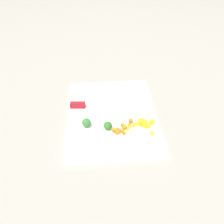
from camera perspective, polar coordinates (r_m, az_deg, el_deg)
name	(u,v)px	position (r m, az deg, el deg)	size (l,w,h in m)	color
ground_plane	(112,116)	(0.93, 0.00, -1.03)	(4.00, 4.00, 0.00)	gray
cutting_board	(112,115)	(0.92, 0.00, -0.75)	(0.44, 0.34, 0.01)	white
prep_bowl	(138,138)	(0.81, 6.17, -6.12)	(0.07, 0.07, 0.04)	white
chef_knife	(93,106)	(0.95, -4.44, 1.49)	(0.05, 0.30, 0.02)	silver
carrot_dice_0	(131,121)	(0.88, 4.42, -2.15)	(0.02, 0.01, 0.01)	orange
carrot_dice_1	(118,130)	(0.85, 1.39, -4.23)	(0.01, 0.01, 0.01)	orange
carrot_dice_2	(131,130)	(0.85, 4.50, -4.16)	(0.01, 0.01, 0.01)	orange
carrot_dice_3	(113,130)	(0.85, 0.16, -4.33)	(0.01, 0.01, 0.01)	orange
carrot_dice_4	(130,127)	(0.86, 4.16, -3.53)	(0.01, 0.02, 0.01)	orange
carrot_dice_5	(122,125)	(0.87, 2.48, -3.01)	(0.01, 0.01, 0.01)	orange
carrot_dice_6	(122,131)	(0.85, 2.35, -4.51)	(0.01, 0.01, 0.01)	orange
carrot_dice_7	(124,133)	(0.84, 2.87, -5.00)	(0.01, 0.01, 0.01)	orange
carrot_dice_8	(117,132)	(0.84, 1.23, -4.70)	(0.02, 0.02, 0.01)	orange
carrot_dice_9	(136,125)	(0.87, 5.65, -3.09)	(0.02, 0.02, 0.01)	orange
carrot_dice_10	(124,128)	(0.86, 2.94, -3.68)	(0.01, 0.01, 0.01)	orange
pepper_dice_0	(136,125)	(0.87, 5.72, -3.02)	(0.01, 0.01, 0.01)	yellow
pepper_dice_1	(148,126)	(0.87, 8.60, -3.30)	(0.01, 0.01, 0.01)	yellow
pepper_dice_2	(145,125)	(0.87, 7.76, -3.15)	(0.02, 0.02, 0.02)	yellow
pepper_dice_3	(137,127)	(0.86, 5.88, -3.63)	(0.02, 0.02, 0.02)	yellow
pepper_dice_4	(152,133)	(0.85, 9.38, -4.96)	(0.01, 0.01, 0.01)	yellow
pepper_dice_5	(146,123)	(0.88, 7.95, -2.64)	(0.02, 0.02, 0.01)	yellow
pepper_dice_6	(130,129)	(0.85, 4.37, -4.10)	(0.02, 0.02, 0.02)	yellow
pepper_dice_7	(152,122)	(0.89, 9.48, -2.33)	(0.02, 0.02, 0.01)	yellow
pepper_dice_8	(144,121)	(0.89, 7.55, -2.09)	(0.01, 0.01, 0.01)	yellow
pepper_dice_9	(141,122)	(0.88, 6.80, -2.45)	(0.02, 0.02, 0.02)	yellow
broccoli_floret_0	(108,126)	(0.85, -1.01, -3.24)	(0.03, 0.03, 0.03)	#8DB859
broccoli_floret_1	(86,123)	(0.86, -6.06, -2.52)	(0.03, 0.03, 0.04)	#88B355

